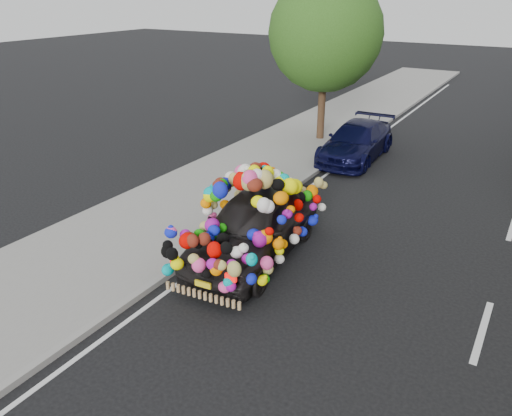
% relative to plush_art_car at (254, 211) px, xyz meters
% --- Properties ---
extents(ground, '(100.00, 100.00, 0.00)m').
position_rel_plush_art_car_xyz_m(ground, '(1.28, -0.28, -1.09)').
color(ground, black).
rests_on(ground, ground).
extents(sidewalk, '(4.00, 60.00, 0.12)m').
position_rel_plush_art_car_xyz_m(sidewalk, '(-3.02, -0.28, -1.03)').
color(sidewalk, gray).
rests_on(sidewalk, ground).
extents(kerb, '(0.15, 60.00, 0.13)m').
position_rel_plush_art_car_xyz_m(kerb, '(-1.07, -0.28, -1.02)').
color(kerb, gray).
rests_on(kerb, ground).
extents(lane_markings, '(6.00, 50.00, 0.01)m').
position_rel_plush_art_car_xyz_m(lane_markings, '(4.88, -0.28, -1.08)').
color(lane_markings, silver).
rests_on(lane_markings, ground).
extents(tree_near_sidewalk, '(4.20, 4.20, 6.13)m').
position_rel_plush_art_car_xyz_m(tree_near_sidewalk, '(-2.52, 9.22, 2.94)').
color(tree_near_sidewalk, '#332114').
rests_on(tree_near_sidewalk, ground).
extents(plush_art_car, '(2.50, 4.70, 2.12)m').
position_rel_plush_art_car_xyz_m(plush_art_car, '(0.00, 0.00, 0.00)').
color(plush_art_car, black).
rests_on(plush_art_car, ground).
extents(navy_sedan, '(1.86, 4.35, 1.25)m').
position_rel_plush_art_car_xyz_m(navy_sedan, '(-0.52, 7.81, -0.46)').
color(navy_sedan, black).
rests_on(navy_sedan, ground).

